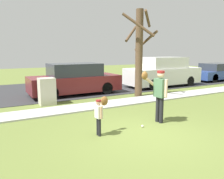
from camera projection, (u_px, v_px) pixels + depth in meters
ground_plane at (95, 107)px, 9.31m from camera, size 48.00×48.00×0.00m
sidewalk_strip at (94, 106)px, 9.40m from camera, size 36.00×1.20×0.06m
road_surface at (60, 89)px, 13.70m from camera, size 36.00×6.80×0.02m
person_adult at (159, 90)px, 7.17m from camera, size 0.69×0.60×1.67m
person_child at (100, 111)px, 6.14m from camera, size 0.44×0.41×1.04m
baseball at (142, 126)px, 6.84m from camera, size 0.07×0.07×0.07m
utility_cabinet at (47, 91)px, 9.68m from camera, size 0.66×0.60×1.15m
street_tree_near at (139, 51)px, 11.20m from camera, size 1.84×1.88×4.29m
parked_suv_maroon at (75, 80)px, 11.94m from camera, size 4.70×1.90×1.63m
parked_van_white at (163, 72)px, 14.71m from camera, size 5.00×1.95×1.88m
parked_wagon_blue at (217, 72)px, 17.67m from camera, size 4.50×1.80×1.33m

